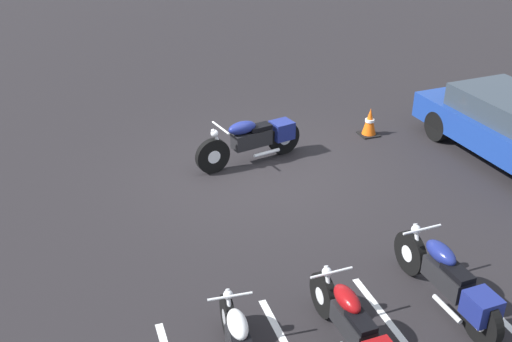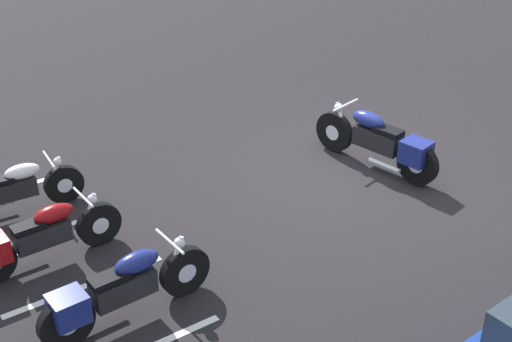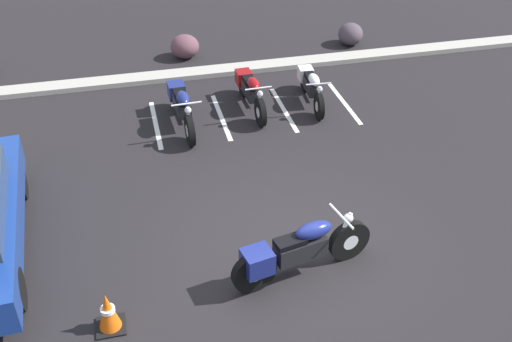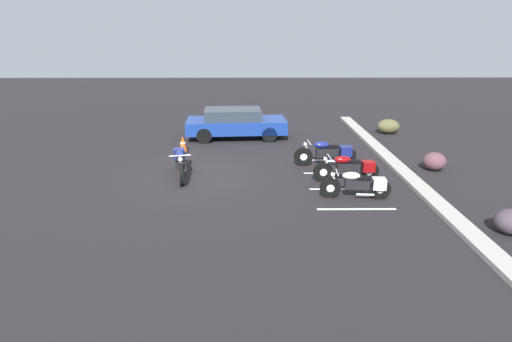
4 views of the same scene
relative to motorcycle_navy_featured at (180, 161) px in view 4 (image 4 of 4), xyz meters
The scene contains 15 objects.
ground 0.70m from the motorcycle_navy_featured, 82.47° to the left, with size 60.00×60.00×0.00m, color black.
motorcycle_navy_featured is the anchor object (origin of this frame).
parked_bike_0 5.10m from the motorcycle_navy_featured, 101.46° to the left, with size 0.61×2.18×0.86m.
parked_bike_1 5.41m from the motorcycle_navy_featured, 83.96° to the left, with size 0.58×2.07×0.81m.
parked_bike_2 5.67m from the motorcycle_navy_featured, 69.73° to the left, with size 0.55×1.96×0.77m.
car_blue 5.15m from the motorcycle_navy_featured, 161.85° to the left, with size 2.06×4.40×1.29m.
concrete_curb 7.35m from the motorcycle_navy_featured, 89.48° to the left, with size 18.00×0.50×0.12m, color #A8A399.
landscape_rock_0 8.51m from the motorcycle_navy_featured, 93.09° to the left, with size 0.75×0.75×0.61m, color brown.
landscape_rock_1 10.31m from the motorcycle_navy_featured, 123.33° to the left, with size 1.00×0.81×0.66m, color brown.
landscape_rock_2 9.26m from the motorcycle_navy_featured, 63.82° to the left, with size 0.67×0.73×0.60m, color #473C46.
traffic_cone 2.79m from the motorcycle_navy_featured, behind, with size 0.40×0.40×0.62m.
stall_line_0 5.36m from the motorcycle_navy_featured, 107.29° to the left, with size 0.10×2.10×0.00m, color white.
stall_line_1 5.13m from the motorcycle_navy_featured, 91.74° to the left, with size 0.10×2.10×0.00m, color white.
stall_line_2 5.28m from the motorcycle_navy_featured, 75.94° to the left, with size 0.10×2.10×0.00m, color white.
stall_line_3 5.80m from the motorcycle_navy_featured, 62.02° to the left, with size 0.10×2.10×0.00m, color white.
Camera 4 is at (12.25, 1.86, 4.41)m, focal length 28.00 mm.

